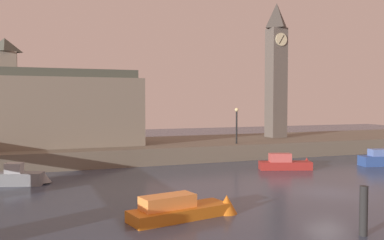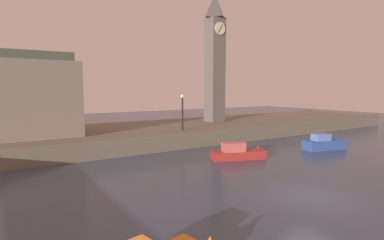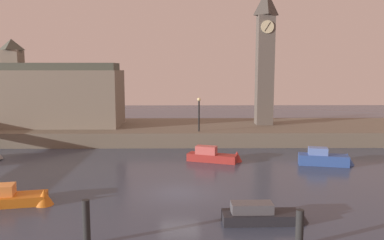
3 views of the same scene
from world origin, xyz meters
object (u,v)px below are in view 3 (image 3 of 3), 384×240
Objects in this scene: boat_dinghy_red at (217,156)px; streetlamp at (199,110)px; boat_tour_blue at (328,159)px; clock_tower at (265,56)px; boat_barge_dark at (270,215)px; mooring_post_left at (86,222)px; mooring_post_right at (300,228)px; boat_patrol_orange at (11,198)px; parliament_hall at (60,95)px.

streetlamp is at bearing 100.81° from boat_dinghy_red.
streetlamp reaches higher than boat_tour_blue.
boat_barge_dark is at bearing -100.16° from clock_tower.
mooring_post_left is 1.24× the size of mooring_post_right.
streetlamp is 23.39m from mooring_post_right.
clock_tower reaches higher than mooring_post_left.
streetlamp is at bearing 99.46° from mooring_post_right.
boat_patrol_orange is at bearing -156.83° from boat_tour_blue.
clock_tower is at bearing 101.70° from boat_tour_blue.
streetlamp is 0.75× the size of boat_barge_dark.
streetlamp is 0.69× the size of boat_dinghy_red.
clock_tower is at bearing 79.84° from boat_barge_dark.
clock_tower reaches higher than streetlamp.
boat_patrol_orange is at bearing 160.28° from mooring_post_right.
boat_patrol_orange is (-18.98, -22.58, -8.89)m from clock_tower.
mooring_post_right is at bearing -19.72° from boat_patrol_orange.
boat_dinghy_red is at bearing 97.54° from boat_barge_dark.
boat_barge_dark is 0.97× the size of boat_tour_blue.
boat_barge_dark is (14.44, -2.70, -0.03)m from boat_patrol_orange.
boat_dinghy_red is (16.75, -11.19, -4.48)m from parliament_hall.
boat_patrol_orange is 16.50m from boat_dinghy_red.
boat_patrol_orange is at bearing -79.41° from parliament_hall.
clock_tower is at bearing 62.42° from boat_dinghy_red.
mooring_post_left is at bearing -137.89° from boat_tour_blue.
clock_tower is 27.19m from boat_barge_dark.
mooring_post_left is 21.62m from boat_tour_blue.
clock_tower is 4.38× the size of streetlamp.
boat_tour_blue is at bearing 42.11° from mooring_post_left.
boat_barge_dark is 14.04m from boat_tour_blue.
streetlamp is 0.58× the size of boat_patrol_orange.
boat_patrol_orange is 1.25× the size of boat_tour_blue.
boat_tour_blue is at bearing 58.75° from boat_barge_dark.
boat_tour_blue is at bearing 66.08° from mooring_post_right.
mooring_post_right is 16.14m from boat_patrol_orange.
mooring_post_left reaches higher than boat_patrol_orange.
clock_tower is 29.52m from mooring_post_right.
parliament_hall is at bearing 154.25° from boat_tour_blue.
boat_dinghy_red is 9.12m from boat_tour_blue.
parliament_hall is at bearing 100.59° from boat_patrol_orange.
boat_patrol_orange is (4.06, -21.74, -4.53)m from parliament_hall.
mooring_post_left reaches higher than boat_dinghy_red.
boat_barge_dark is at bearing -121.25° from boat_tour_blue.
boat_patrol_orange is at bearing -123.08° from streetlamp.
clock_tower is at bearing 2.10° from parliament_hall.
parliament_hall is 16.07m from streetlamp.
streetlamp is at bearing -146.03° from clock_tower.
mooring_post_right is at bearing -80.54° from streetlamp.
boat_tour_blue is at bearing -7.90° from boat_dinghy_red.
boat_patrol_orange is (-15.19, 5.44, -0.43)m from mooring_post_right.
parliament_hall reaches higher than mooring_post_right.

